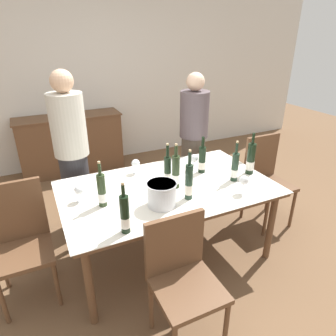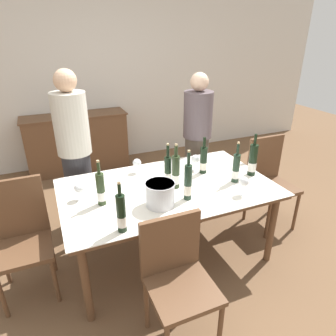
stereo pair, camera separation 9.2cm
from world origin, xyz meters
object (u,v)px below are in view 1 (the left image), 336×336
Objects in this scene: wine_bottle_1 at (168,171)px; ice_bucket at (162,194)px; wine_bottle_2 at (176,172)px; chair_right_end at (266,175)px; person_guest_left at (193,141)px; wine_bottle_6 at (189,182)px; wine_glass_3 at (136,164)px; chair_left_end at (21,236)px; wine_bottle_3 at (125,215)px; dining_table at (168,193)px; person_host at (73,156)px; wine_bottle_7 at (235,167)px; wine_bottle_5 at (251,160)px; wine_glass_1 at (244,181)px; wine_glass_2 at (194,159)px; sideboard_cabinet at (71,144)px; wine_glass_0 at (79,190)px; wine_bottle_4 at (102,191)px; wine_bottle_0 at (202,160)px; chair_near_front at (182,273)px.

ice_bucket is at bearing -122.49° from wine_bottle_1.
chair_right_end is at bearing 6.08° from wine_bottle_2.
person_guest_left is (0.69, 0.76, -0.07)m from wine_bottle_1.
wine_bottle_6 reaches higher than wine_glass_3.
person_guest_left reaches higher than chair_left_end.
wine_bottle_3 is (-0.59, -0.42, -0.01)m from wine_bottle_2.
person_host reaches higher than dining_table.
wine_bottle_7 is at bearing -13.51° from dining_table.
wine_glass_1 is at bearing -136.70° from wine_bottle_5.
wine_glass_2 is at bearing 103.45° from wine_glass_1.
chair_left_end is at bearing -107.86° from sideboard_cabinet.
wine_glass_2 is at bearing 40.24° from ice_bucket.
wine_bottle_3 is 2.37× the size of wine_glass_1.
wine_glass_3 is at bearing -38.98° from person_host.
wine_bottle_4 is at bearing -43.71° from wine_glass_0.
ice_bucket is 0.64m from wine_glass_3.
person_host is at bearing 95.39° from wine_bottle_4.
wine_bottle_7 is 0.24× the size of person_guest_left.
wine_bottle_4 is at bearing -175.32° from chair_right_end.
wine_bottle_0 reaches higher than dining_table.
wine_bottle_7 is at bearing 8.11° from ice_bucket.
ice_bucket is at bearing -91.61° from wine_glass_3.
wine_bottle_4 reaches higher than dining_table.
wine_bottle_3 is at bearing -83.82° from person_host.
person_guest_left is at bearing 58.44° from wine_bottle_6.
ice_bucket is 0.62× the size of wine_bottle_1.
wine_bottle_6 is at bearing 0.78° from ice_bucket.
chair_right_end is at bearing 20.68° from wine_bottle_7.
wine_bottle_7 is 1.57m from person_host.
wine_bottle_0 is at bearing -67.57° from sideboard_cabinet.
ice_bucket is 0.63× the size of wine_bottle_4.
wine_bottle_0 is 0.33m from wine_bottle_7.
wine_bottle_5 is at bearing -3.94° from wine_bottle_2.
wine_bottle_7 is at bearing -11.58° from wine_bottle_2.
person_host reaches higher than chair_left_end.
wine_glass_3 is at bearing 144.92° from wine_bottle_7.
chair_left_end is at bearing 174.38° from wine_bottle_2.
wine_bottle_5 is 2.56× the size of wine_glass_2.
wine_glass_1 is 0.18× the size of chair_near_front.
ice_bucket is at bearing -170.45° from wine_bottle_5.
sideboard_cabinet is 10.64× the size of wine_glass_0.
chair_left_end is at bearing 178.96° from wine_glass_0.
wine_glass_1 is at bearing -14.46° from wine_bottle_6.
wine_bottle_2 reaches higher than wine_bottle_3.
wine_bottle_4 is at bearing 175.87° from wine_bottle_7.
person_host is (-1.49, 0.88, -0.03)m from wine_bottle_5.
wine_bottle_7 is 0.97m from person_guest_left.
ice_bucket reaches higher than chair_near_front.
dining_table is at bearing 174.05° from wine_bottle_5.
chair_right_end is (1.74, 0.54, -0.31)m from wine_bottle_3.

